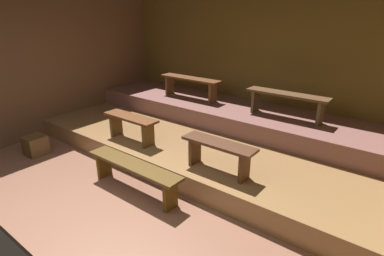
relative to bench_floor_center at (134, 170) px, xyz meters
name	(u,v)px	position (x,y,z in m)	size (l,w,h in m)	color
ground	(186,166)	(0.06, 1.03, -0.37)	(6.76, 4.94, 0.08)	#8C5D47
wall_back	(253,63)	(0.06, 3.13, 1.02)	(6.76, 0.06, 2.70)	brown
wall_left	(69,61)	(-2.96, 1.03, 1.02)	(0.06, 4.94, 2.70)	brown
platform_lower	(210,142)	(0.06, 1.70, -0.17)	(5.96, 2.80, 0.31)	olive
platform_middle	(233,114)	(0.06, 2.44, 0.15)	(5.96, 1.31, 0.31)	#84544C
bench_floor_center	(134,170)	(0.00, 0.00, 0.00)	(1.54, 0.28, 0.42)	brown
bench_lower_left	(131,123)	(-0.78, 0.67, 0.29)	(1.01, 0.28, 0.42)	brown
bench_lower_right	(218,150)	(0.89, 0.67, 0.29)	(1.01, 0.28, 0.42)	#563321
bench_middle_left	(190,82)	(-0.95, 2.42, 0.62)	(1.35, 0.28, 0.42)	brown
bench_middle_right	(287,99)	(1.06, 2.42, 0.62)	(1.35, 0.28, 0.42)	brown
wooden_crate_floor	(36,145)	(-2.19, -0.25, -0.16)	(0.33, 0.33, 0.33)	brown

